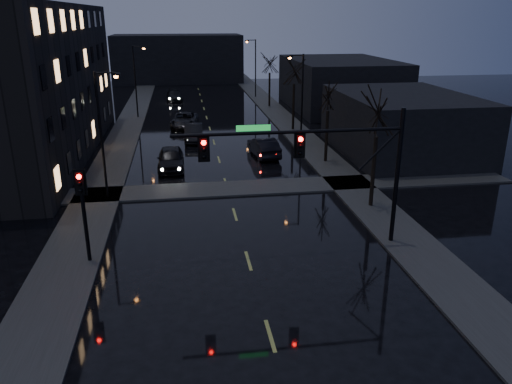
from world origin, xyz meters
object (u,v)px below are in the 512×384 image
object	(u,v)px
oncoming_car_b	(194,133)
oncoming_car_d	(174,96)
oncoming_car_c	(185,120)
lead_car	(264,147)
oncoming_car_a	(171,159)

from	to	relation	value
oncoming_car_b	oncoming_car_d	size ratio (longest dim) A/B	1.00
oncoming_car_c	lead_car	xyz separation A→B (m)	(6.35, -12.74, 0.04)
oncoming_car_a	oncoming_car_d	size ratio (longest dim) A/B	1.03
oncoming_car_b	lead_car	distance (m)	8.47
oncoming_car_b	oncoming_car_c	xyz separation A→B (m)	(-0.76, 6.38, -0.03)
oncoming_car_d	oncoming_car_a	bearing A→B (deg)	-96.23
lead_car	oncoming_car_d	bearing A→B (deg)	-82.86
oncoming_car_c	oncoming_car_d	bearing A→B (deg)	101.41
oncoming_car_d	lead_car	world-z (taller)	lead_car
oncoming_car_a	oncoming_car_b	bearing A→B (deg)	77.37
oncoming_car_c	lead_car	bearing A→B (deg)	-55.86
oncoming_car_a	lead_car	bearing A→B (deg)	18.76
oncoming_car_a	oncoming_car_d	world-z (taller)	oncoming_car_a
oncoming_car_d	oncoming_car_c	bearing A→B (deg)	-92.29
oncoming_car_c	lead_car	size ratio (longest dim) A/B	1.13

